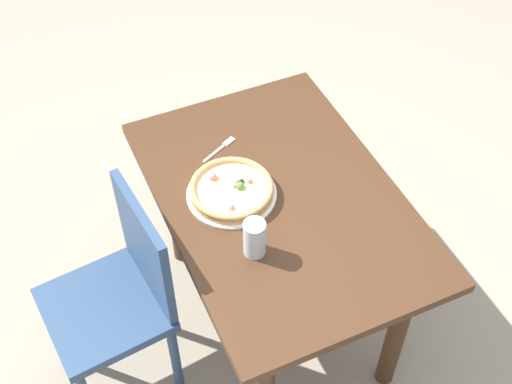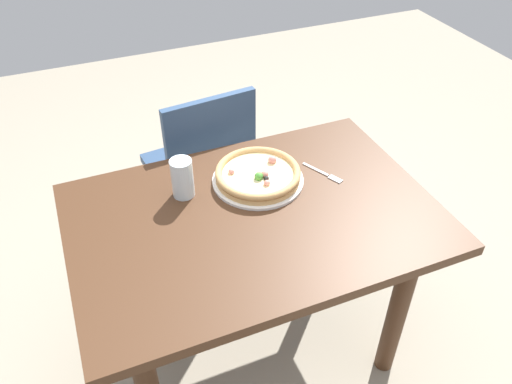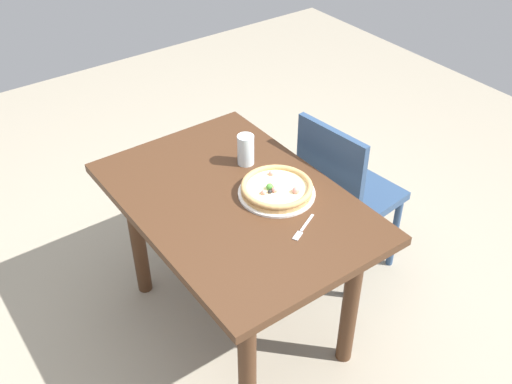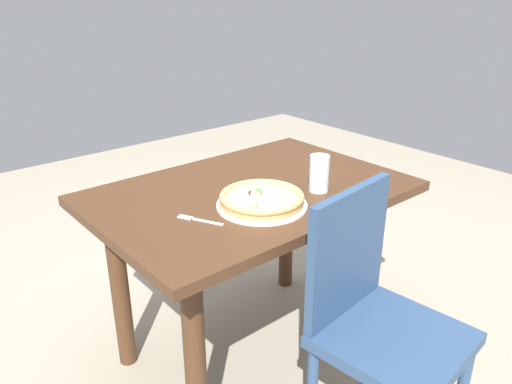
{
  "view_description": "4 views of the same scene",
  "coord_description": "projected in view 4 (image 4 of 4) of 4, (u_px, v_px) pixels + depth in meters",
  "views": [
    {
      "loc": [
        1.4,
        -0.72,
        2.5
      ],
      "look_at": [
        -0.04,
        -0.08,
        0.76
      ],
      "focal_mm": 47.86,
      "sensor_mm": 36.0,
      "label": 1
    },
    {
      "loc": [
        0.46,
        1.13,
        1.82
      ],
      "look_at": [
        -0.04,
        -0.08,
        0.76
      ],
      "focal_mm": 35.86,
      "sensor_mm": 36.0,
      "label": 2
    },
    {
      "loc": [
        -1.57,
        1.04,
        2.2
      ],
      "look_at": [
        -0.04,
        -0.08,
        0.76
      ],
      "focal_mm": 41.55,
      "sensor_mm": 36.0,
      "label": 3
    },
    {
      "loc": [
        -1.1,
        -1.33,
        1.44
      ],
      "look_at": [
        -0.04,
        -0.08,
        0.76
      ],
      "focal_mm": 34.69,
      "sensor_mm": 36.0,
      "label": 4
    }
  ],
  "objects": [
    {
      "name": "drinking_glass",
      "position": [
        319.0,
        173.0,
        1.81
      ],
      "size": [
        0.07,
        0.07,
        0.14
      ],
      "primitive_type": "cylinder",
      "color": "silver",
      "rests_on": "dining_table"
    },
    {
      "name": "chair_near",
      "position": [
        376.0,
        319.0,
        1.52
      ],
      "size": [
        0.44,
        0.44,
        0.89
      ],
      "rotation": [
        0.0,
        0.0,
        3.25
      ],
      "color": "navy",
      "rests_on": "ground"
    },
    {
      "name": "pizza",
      "position": [
        262.0,
        198.0,
        1.7
      ],
      "size": [
        0.29,
        0.29,
        0.05
      ],
      "color": "tan",
      "rests_on": "plate"
    },
    {
      "name": "plate",
      "position": [
        262.0,
        205.0,
        1.71
      ],
      "size": [
        0.31,
        0.31,
        0.01
      ],
      "primitive_type": "cylinder",
      "color": "white",
      "rests_on": "dining_table"
    },
    {
      "name": "dining_table",
      "position": [
        251.0,
        218.0,
        1.91
      ],
      "size": [
        1.16,
        0.79,
        0.74
      ],
      "color": "#472B19",
      "rests_on": "ground"
    },
    {
      "name": "ground_plane",
      "position": [
        251.0,
        346.0,
        2.14
      ],
      "size": [
        6.0,
        6.0,
        0.0
      ],
      "primitive_type": "plane",
      "color": "#9E937F"
    },
    {
      "name": "fork",
      "position": [
        196.0,
        219.0,
        1.61
      ],
      "size": [
        0.09,
        0.16,
        0.0
      ],
      "rotation": [
        0.0,
        0.0,
        2.02
      ],
      "color": "silver",
      "rests_on": "dining_table"
    }
  ]
}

